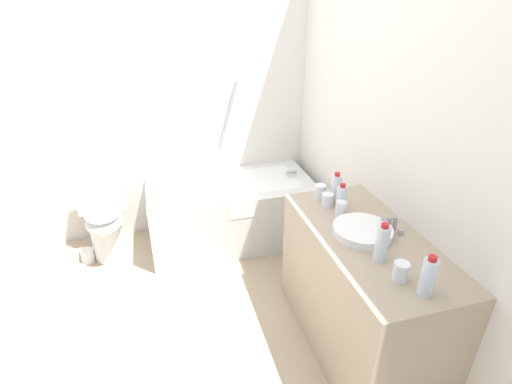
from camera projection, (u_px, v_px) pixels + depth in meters
name	position (u px, v px, depth m)	size (l,w,h in m)	color
ground_plane	(163.00, 332.00, 2.62)	(4.01, 4.01, 0.00)	tan
wall_back_tiled	(136.00, 97.00, 3.25)	(3.41, 0.10, 2.58)	silver
wall_right_mirror	(393.00, 131.00, 2.41)	(0.10, 3.13, 2.58)	silver
bathtub	(232.00, 209.00, 3.51)	(1.46, 0.73, 1.40)	silver
toilet	(105.00, 219.00, 3.26)	(0.41, 0.54, 0.70)	white
vanity_counter	(360.00, 292.00, 2.36)	(0.58, 1.22, 0.83)	tan
sink_basin	(362.00, 231.00, 2.18)	(0.34, 0.34, 0.05)	white
sink_faucet	(393.00, 224.00, 2.22)	(0.11, 0.15, 0.09)	#9F9FA5
water_bottle_0	(382.00, 243.00, 1.93)	(0.07, 0.07, 0.22)	silver
water_bottle_1	(428.00, 277.00, 1.71)	(0.07, 0.07, 0.21)	silver
water_bottle_2	(336.00, 188.00, 2.51)	(0.06, 0.06, 0.20)	silver
water_bottle_3	(341.00, 198.00, 2.40)	(0.06, 0.06, 0.18)	silver
drinking_glass_0	(341.00, 209.00, 2.35)	(0.07, 0.07, 0.10)	white
drinking_glass_1	(320.00, 192.00, 2.55)	(0.07, 0.07, 0.10)	white
drinking_glass_2	(401.00, 272.00, 1.81)	(0.08, 0.08, 0.10)	white
drinking_glass_3	(328.00, 200.00, 2.48)	(0.08, 0.08, 0.08)	white
toilet_paper_roll	(88.00, 256.00, 3.30)	(0.11, 0.11, 0.12)	white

